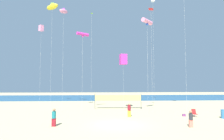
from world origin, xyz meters
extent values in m
plane|color=#D1BC89|center=(0.00, 0.00, 0.00)|extent=(120.00, 120.00, 0.00)
cube|color=#28608C|center=(0.00, 33.55, 0.00)|extent=(120.00, 20.00, 0.01)
cube|color=gold|center=(1.69, 3.93, 0.38)|extent=(0.36, 0.22, 0.76)
cylinder|color=maroon|center=(1.69, 3.93, 1.08)|extent=(0.38, 0.38, 0.63)
sphere|color=tan|center=(1.69, 3.93, 1.53)|extent=(0.28, 0.28, 0.28)
cube|color=maroon|center=(-6.09, -0.64, 0.38)|extent=(0.36, 0.22, 0.76)
cylinder|color=#19727A|center=(-6.09, -0.64, 1.08)|extent=(0.38, 0.38, 0.63)
sphere|color=#997051|center=(-6.09, -0.64, 1.53)|extent=(0.28, 0.28, 0.28)
cube|color=#EA7260|center=(6.62, -1.67, 0.35)|extent=(0.34, 0.20, 0.70)
cylinder|color=#2D2D33|center=(6.62, -1.67, 0.99)|extent=(0.35, 0.35, 0.58)
sphere|color=#997051|center=(6.62, -1.67, 1.41)|extent=(0.26, 0.26, 0.26)
cube|color=red|center=(9.61, 3.56, 0.32)|extent=(0.52, 0.48, 0.03)
cube|color=red|center=(9.61, 3.85, 0.60)|extent=(0.52, 0.23, 0.57)
cylinder|color=silver|center=(9.61, 3.41, 0.16)|extent=(0.03, 0.03, 0.32)
cylinder|color=silver|center=(9.61, 3.70, 0.16)|extent=(0.03, 0.03, 0.32)
cylinder|color=teal|center=(12.45, 2.40, 0.50)|extent=(0.65, 0.65, 1.00)
cylinder|color=#4C4C51|center=(-2.71, 10.83, 1.20)|extent=(0.08, 0.08, 2.40)
cylinder|color=#4C4C51|center=(4.48, 10.50, 1.20)|extent=(0.08, 0.08, 2.40)
cube|color=#EAE566|center=(0.89, 10.67, 1.73)|extent=(7.19, 0.34, 0.90)
cube|color=#7A3872|center=(8.41, 3.92, 0.15)|extent=(0.37, 0.19, 0.30)
cylinder|color=silver|center=(-10.40, 13.87, 8.69)|extent=(0.01, 0.01, 17.39)
ellipsoid|color=yellow|center=(-10.40, 13.87, 17.39)|extent=(2.78, 2.34, 1.02)
cube|color=#8CD833|center=(-10.40, 13.87, 17.80)|extent=(0.54, 0.06, 0.68)
cylinder|color=silver|center=(-3.83, 19.54, 9.23)|extent=(0.01, 0.01, 18.46)
pyramid|color=#8CD833|center=(-3.82, 19.56, 18.51)|extent=(0.51, 0.52, 0.20)
cylinder|color=silver|center=(5.47, 7.49, 7.37)|extent=(0.01, 0.01, 14.75)
pyramid|color=red|center=(5.49, 7.50, 14.83)|extent=(0.92, 0.91, 0.31)
cylinder|color=silver|center=(-4.42, 8.12, 5.56)|extent=(0.01, 0.01, 11.11)
cylinder|color=#D833A5|center=(-4.42, 8.12, 11.11)|extent=(1.76, 1.47, 0.45)
sphere|color=#D833A5|center=(-4.42, 8.12, 10.79)|extent=(0.27, 0.27, 0.27)
cylinder|color=silver|center=(8.06, 15.87, 10.08)|extent=(0.01, 0.01, 20.15)
cylinder|color=silver|center=(10.35, 7.35, 9.75)|extent=(0.01, 0.01, 19.49)
cylinder|color=silver|center=(4.23, 4.84, 6.02)|extent=(0.01, 0.01, 12.04)
cylinder|color=pink|center=(4.23, 4.84, 12.04)|extent=(1.78, 1.85, 0.54)
sphere|color=blue|center=(4.23, 4.84, 11.67)|extent=(0.33, 0.33, 0.33)
cylinder|color=silver|center=(1.54, 8.86, 3.78)|extent=(0.01, 0.01, 7.56)
cube|color=#D833A5|center=(1.54, 8.86, 7.56)|extent=(1.13, 1.13, 1.54)
cylinder|color=silver|center=(-7.29, 8.53, 7.30)|extent=(0.01, 0.01, 14.59)
ellipsoid|color=pink|center=(-7.29, 8.53, 14.59)|extent=(1.39, 1.99, 0.97)
cube|color=purple|center=(-7.29, 8.53, 14.87)|extent=(0.36, 0.06, 0.45)
cylinder|color=silver|center=(-13.72, 18.45, 7.43)|extent=(0.01, 0.01, 14.87)
cube|color=pink|center=(-13.72, 18.45, 14.87)|extent=(1.01, 1.01, 1.15)
camera|label=1|loc=(-1.51, -18.89, 4.12)|focal=30.24mm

